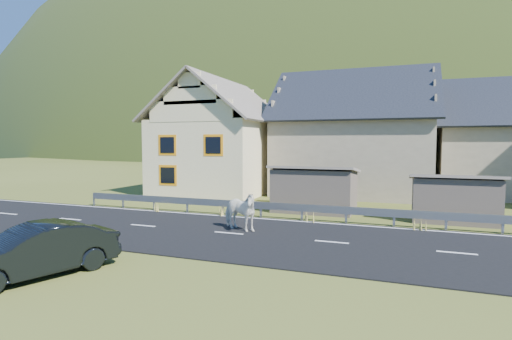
% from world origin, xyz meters
% --- Properties ---
extents(ground, '(160.00, 160.00, 0.00)m').
position_xyz_m(ground, '(0.00, 0.00, 0.00)').
color(ground, '#3F4515').
rests_on(ground, ground).
extents(road, '(60.00, 7.00, 0.04)m').
position_xyz_m(road, '(0.00, 0.00, 0.02)').
color(road, black).
rests_on(road, ground).
extents(lane_markings, '(60.00, 6.60, 0.01)m').
position_xyz_m(lane_markings, '(0.00, 0.00, 0.04)').
color(lane_markings, silver).
rests_on(lane_markings, road).
extents(guardrail, '(28.10, 0.09, 0.75)m').
position_xyz_m(guardrail, '(-0.00, 3.68, 0.56)').
color(guardrail, '#93969B').
rests_on(guardrail, ground).
extents(shed_left, '(4.30, 3.30, 2.40)m').
position_xyz_m(shed_left, '(-2.00, 6.50, 1.10)').
color(shed_left, brown).
rests_on(shed_left, ground).
extents(shed_right, '(3.80, 2.90, 2.20)m').
position_xyz_m(shed_right, '(4.50, 6.00, 1.00)').
color(shed_right, brown).
rests_on(shed_right, ground).
extents(house_cream, '(7.80, 9.80, 8.30)m').
position_xyz_m(house_cream, '(-10.00, 12.00, 4.36)').
color(house_cream, beige).
rests_on(house_cream, ground).
extents(house_stone_a, '(10.80, 9.80, 8.90)m').
position_xyz_m(house_stone_a, '(-1.00, 15.00, 4.63)').
color(house_stone_a, gray).
rests_on(house_stone_a, ground).
extents(house_stone_b, '(9.80, 8.80, 8.10)m').
position_xyz_m(house_stone_b, '(9.00, 17.00, 4.24)').
color(house_stone_b, gray).
rests_on(house_stone_b, ground).
extents(mountain, '(440.00, 280.00, 260.00)m').
position_xyz_m(mountain, '(5.00, 180.00, -20.00)').
color(mountain, '#203311').
rests_on(mountain, ground).
extents(conifer_patch, '(76.00, 50.00, 28.00)m').
position_xyz_m(conifer_patch, '(-55.00, 110.00, 6.00)').
color(conifer_patch, black).
rests_on(conifer_patch, ground).
extents(horse, '(1.45, 2.05, 1.58)m').
position_xyz_m(horse, '(-3.83, 0.60, 0.83)').
color(horse, white).
rests_on(horse, road).
extents(car, '(2.81, 4.48, 1.39)m').
position_xyz_m(car, '(-6.78, -6.32, 0.70)').
color(car, black).
rests_on(car, ground).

